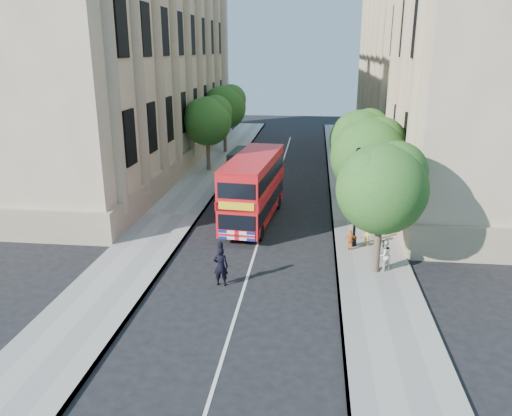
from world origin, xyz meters
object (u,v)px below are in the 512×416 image
(lamp_post, at_px, (356,202))
(woman_pedestrian, at_px, (384,255))
(double_decker_bus, at_px, (254,187))
(box_van, at_px, (246,176))
(police_constable, at_px, (221,266))

(lamp_post, xyz_separation_m, woman_pedestrian, (1.14, -2.86, -1.64))
(double_decker_bus, distance_m, woman_pedestrian, 9.43)
(box_van, bearing_deg, woman_pedestrian, -52.00)
(police_constable, bearing_deg, woman_pedestrian, -162.72)
(double_decker_bus, relative_size, police_constable, 4.85)
(double_decker_bus, height_order, police_constable, double_decker_bus)
(lamp_post, distance_m, double_decker_bus, 6.68)
(lamp_post, xyz_separation_m, box_van, (-6.82, 8.72, -0.98))
(lamp_post, height_order, double_decker_bus, lamp_post)
(lamp_post, relative_size, box_van, 0.92)
(double_decker_bus, xyz_separation_m, woman_pedestrian, (6.78, -6.42, -1.29))
(woman_pedestrian, bearing_deg, double_decker_bus, -78.94)
(double_decker_bus, height_order, woman_pedestrian, double_decker_bus)
(lamp_post, xyz_separation_m, police_constable, (-6.03, -5.00, -1.62))
(lamp_post, bearing_deg, police_constable, -140.35)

